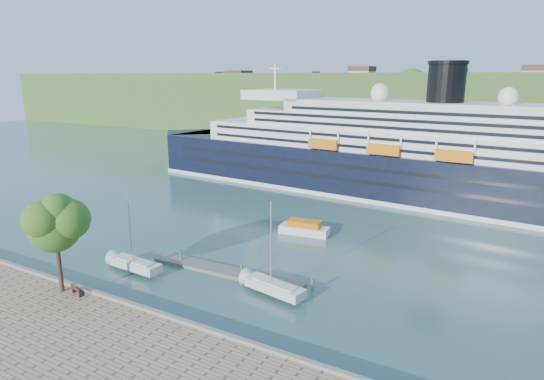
{
  "coord_description": "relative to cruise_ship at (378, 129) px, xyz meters",
  "views": [
    {
      "loc": [
        34.38,
        -28.95,
        23.07
      ],
      "look_at": [
        1.39,
        30.0,
        6.0
      ],
      "focal_mm": 30.0,
      "sensor_mm": 36.0,
      "label": 1
    }
  ],
  "objects": [
    {
      "name": "park_bench",
      "position": [
        -13.3,
        -59.87,
        -11.26
      ],
      "size": [
        1.9,
        1.11,
        1.14
      ],
      "primitive_type": null,
      "rotation": [
        0.0,
        0.0,
        -0.22
      ],
      "color": "#492314",
      "rests_on": "promenade"
    },
    {
      "name": "ground",
      "position": [
        -9.11,
        -58.67,
        -12.83
      ],
      "size": [
        400.0,
        400.0,
        0.0
      ],
      "primitive_type": "plane",
      "color": "#2D514C",
      "rests_on": "ground"
    },
    {
      "name": "cruise_ship",
      "position": [
        0.0,
        0.0,
        0.0
      ],
      "size": [
        115.22,
        25.36,
        25.66
      ],
      "primitive_type": null,
      "rotation": [
        0.0,
        0.0,
        -0.08
      ],
      "color": "black",
      "rests_on": "ground"
    },
    {
      "name": "floating_pontoon",
      "position": [
        -4.22,
        -46.3,
        -12.61
      ],
      "size": [
        20.17,
        3.14,
        0.45
      ],
      "primitive_type": null,
      "rotation": [
        0.0,
        0.0,
        0.03
      ],
      "color": "slate",
      "rests_on": "ground"
    },
    {
      "name": "sailboat_white_far",
      "position": [
        3.76,
        -48.55,
        -7.8
      ],
      "size": [
        8.05,
        3.52,
        10.06
      ],
      "primitive_type": null,
      "rotation": [
        0.0,
        0.0,
        -0.18
      ],
      "color": "silver",
      "rests_on": "ground"
    },
    {
      "name": "sailboat_white_near",
      "position": [
        -13.78,
        -51.38,
        -7.89
      ],
      "size": [
        7.75,
        2.51,
        9.89
      ],
      "primitive_type": null,
      "rotation": [
        0.0,
        0.0,
        -0.05
      ],
      "color": "silver",
      "rests_on": "ground"
    },
    {
      "name": "tender_launch",
      "position": [
        -1.98,
        -29.02,
        -11.8
      ],
      "size": [
        7.74,
        3.49,
        2.07
      ],
      "primitive_type": null,
      "rotation": [
        0.0,
        0.0,
        0.13
      ],
      "color": "orange",
      "rests_on": "ground"
    },
    {
      "name": "far_hillside",
      "position": [
        -9.11,
        86.33,
        -0.83
      ],
      "size": [
        400.0,
        50.0,
        24.0
      ],
      "primitive_type": "cube",
      "color": "#386327",
      "rests_on": "ground"
    },
    {
      "name": "quay_coping",
      "position": [
        -9.11,
        -58.87,
        -11.68
      ],
      "size": [
        220.0,
        0.5,
        0.3
      ],
      "primitive_type": "cube",
      "color": "slate",
      "rests_on": "promenade"
    },
    {
      "name": "promenade_tree",
      "position": [
        -15.48,
        -60.17,
        -6.04
      ],
      "size": [
        7.0,
        7.0,
        11.59
      ],
      "primitive_type": null,
      "color": "#2E631A",
      "rests_on": "promenade"
    }
  ]
}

